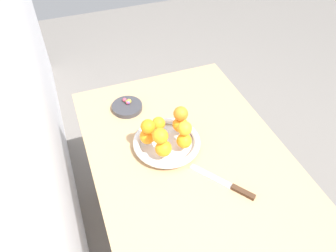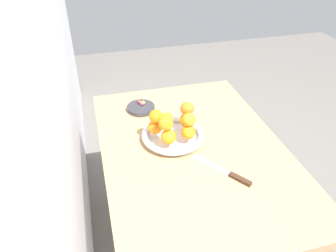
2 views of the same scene
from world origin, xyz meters
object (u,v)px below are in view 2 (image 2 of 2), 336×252
(orange_2, at_px, (155,127))
(candy_ball_2, at_px, (141,103))
(dining_table, at_px, (193,164))
(orange_5, at_px, (166,123))
(orange_6, at_px, (189,120))
(orange_1, at_px, (167,118))
(orange_7, at_px, (156,116))
(orange_3, at_px, (168,137))
(candy_dish, at_px, (141,108))
(orange_4, at_px, (188,132))
(candy_ball_1, at_px, (141,104))
(candy_ball_3, at_px, (143,103))
(fruit_bowl, at_px, (173,136))
(orange_0, at_px, (186,120))
(candy_ball_0, at_px, (139,102))
(candy_ball_4, at_px, (142,104))
(knife, at_px, (226,172))
(orange_8, at_px, (187,109))

(orange_2, bearing_deg, candy_ball_2, 2.23)
(dining_table, distance_m, orange_5, 0.25)
(orange_2, relative_size, orange_6, 1.11)
(orange_1, height_order, orange_7, orange_7)
(orange_2, relative_size, orange_3, 0.97)
(orange_6, bearing_deg, candy_dish, 23.79)
(orange_4, bearing_deg, candy_ball_1, 21.60)
(candy_ball_3, bearing_deg, candy_ball_1, 113.24)
(dining_table, height_order, fruit_bowl, fruit_bowl)
(fruit_bowl, relative_size, orange_7, 4.77)
(dining_table, relative_size, candy_ball_3, 54.41)
(orange_0, height_order, orange_3, same)
(dining_table, xyz_separation_m, orange_0, (0.11, 0.00, 0.16))
(dining_table, height_order, orange_4, orange_4)
(candy_ball_1, bearing_deg, dining_table, -157.06)
(candy_ball_0, bearing_deg, dining_table, -157.30)
(orange_1, height_order, candy_ball_4, orange_1)
(orange_1, bearing_deg, dining_table, -152.38)
(candy_ball_3, bearing_deg, knife, -158.47)
(orange_8, relative_size, candy_ball_2, 3.95)
(candy_ball_2, height_order, knife, candy_ball_2)
(candy_dish, distance_m, orange_5, 0.36)
(candy_ball_0, distance_m, candy_ball_2, 0.02)
(orange_7, xyz_separation_m, candy_ball_2, (0.28, 0.01, -0.10))
(candy_dish, bearing_deg, orange_1, -158.74)
(dining_table, bearing_deg, candy_ball_4, 22.21)
(candy_ball_1, relative_size, knife, 0.07)
(orange_4, distance_m, orange_8, 0.11)
(orange_4, xyz_separation_m, candy_ball_0, (0.36, 0.14, -0.04))
(orange_4, xyz_separation_m, candy_ball_2, (0.35, 0.14, -0.04))
(orange_8, bearing_deg, candy_ball_2, 30.28)
(orange_0, distance_m, orange_8, 0.06)
(candy_ball_4, bearing_deg, candy_dish, 124.84)
(candy_dish, distance_m, orange_4, 0.37)
(knife, bearing_deg, orange_8, 14.23)
(orange_1, bearing_deg, orange_0, -117.82)
(orange_4, xyz_separation_m, orange_7, (0.06, 0.12, 0.06))
(orange_4, bearing_deg, candy_ball_4, 20.80)
(candy_ball_0, height_order, knife, candy_ball_0)
(dining_table, bearing_deg, orange_8, 0.50)
(orange_4, bearing_deg, orange_6, -27.09)
(orange_1, bearing_deg, orange_8, -118.65)
(candy_dish, height_order, orange_6, orange_6)
(candy_dish, bearing_deg, candy_ball_3, -50.70)
(candy_ball_2, bearing_deg, fruit_bowl, -163.82)
(orange_5, bearing_deg, candy_ball_0, 7.15)
(fruit_bowl, xyz_separation_m, orange_0, (0.03, -0.07, 0.05))
(orange_7, bearing_deg, orange_0, -80.24)
(fruit_bowl, distance_m, candy_ball_2, 0.30)
(orange_4, distance_m, candy_ball_1, 0.37)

